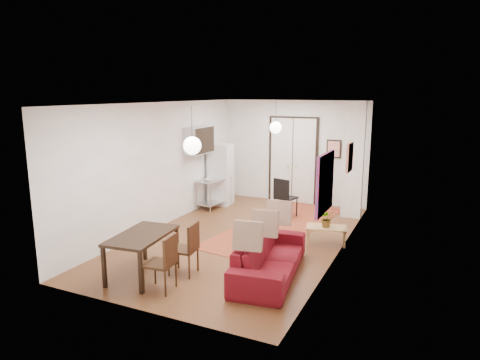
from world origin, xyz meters
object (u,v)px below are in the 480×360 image
at_px(coffee_table, 327,229).
at_px(black_side_chair, 287,193).
at_px(dining_table, 142,239).
at_px(dining_chair_near, 186,243).
at_px(dining_chair_far, 163,257).
at_px(fridge, 221,174).
at_px(kitchen_counter, 214,189).
at_px(sofa, 270,257).

bearing_deg(coffee_table, black_side_chair, 131.14).
height_order(coffee_table, dining_table, dining_table).
bearing_deg(black_side_chair, dining_chair_near, 99.51).
height_order(coffee_table, dining_chair_far, dining_chair_far).
distance_m(coffee_table, dining_chair_far, 3.69).
bearing_deg(coffee_table, dining_chair_far, -121.06).
bearing_deg(black_side_chair, dining_chair_far, 100.49).
xyz_separation_m(fridge, dining_chair_far, (1.60, -5.11, -0.32)).
relative_size(dining_chair_near, dining_chair_far, 1.00).
bearing_deg(dining_chair_far, kitchen_counter, -167.84).
distance_m(sofa, black_side_chair, 3.72).
bearing_deg(dining_chair_near, dining_table, -60.23).
bearing_deg(fridge, dining_table, -84.36).
bearing_deg(coffee_table, kitchen_counter, 156.07).
xyz_separation_m(kitchen_counter, fridge, (-0.00, 0.40, 0.35)).
relative_size(kitchen_counter, dining_chair_near, 1.20).
relative_size(coffee_table, kitchen_counter, 0.81).
xyz_separation_m(dining_chair_near, black_side_chair, (0.48, 4.08, 0.06)).
bearing_deg(dining_chair_far, dining_table, -119.87).
xyz_separation_m(sofa, dining_chair_near, (-1.39, -0.48, 0.20)).
xyz_separation_m(dining_table, black_side_chair, (1.08, 4.52, -0.07)).
bearing_deg(sofa, kitchen_counter, 32.28).
distance_m(sofa, dining_table, 2.22).
bearing_deg(dining_chair_near, kitchen_counter, -164.85).
height_order(coffee_table, kitchen_counter, kitchen_counter).
bearing_deg(kitchen_counter, black_side_chair, 9.98).
bearing_deg(dining_table, sofa, 24.77).
distance_m(kitchen_counter, dining_table, 4.56).
relative_size(dining_chair_near, black_side_chair, 0.92).
xyz_separation_m(sofa, fridge, (-2.99, 3.93, 0.52)).
bearing_deg(dining_chair_near, fridge, -166.67).
bearing_deg(sofa, coffee_table, -22.41).
distance_m(coffee_table, black_side_chair, 2.18).
bearing_deg(dining_table, coffee_table, 49.20).
relative_size(coffee_table, fridge, 0.53).
bearing_deg(dining_chair_far, dining_chair_near, 173.38).
relative_size(kitchen_counter, dining_chair_far, 1.20).
bearing_deg(coffee_table, fridge, 150.82).
height_order(fridge, dining_chair_near, fridge).
bearing_deg(coffee_table, dining_chair_near, -127.75).
distance_m(dining_chair_near, dining_chair_far, 0.70).
bearing_deg(coffee_table, dining_table, -130.80).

